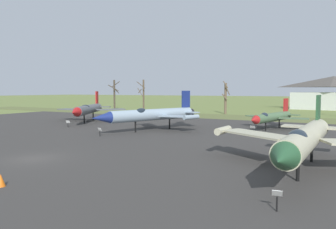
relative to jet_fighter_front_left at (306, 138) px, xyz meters
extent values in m
plane|color=olive|center=(-19.69, -6.14, -2.33)|extent=(600.00, 600.00, 0.00)
cube|color=#383533|center=(-19.69, 9.23, -2.31)|extent=(94.91, 51.23, 0.05)
cube|color=#5D6636|center=(-19.69, 40.85, -2.30)|extent=(154.91, 12.00, 0.06)
cylinder|color=#B7B293|center=(0.01, 0.20, -0.03)|extent=(2.39, 13.97, 1.60)
cone|color=#234C2D|center=(-0.43, -7.57, -0.03)|extent=(1.57, 1.75, 1.48)
cylinder|color=black|center=(0.43, 7.46, -0.03)|extent=(1.17, 0.95, 1.12)
ellipsoid|color=#19232D|center=(-0.19, -3.34, 0.41)|extent=(1.15, 2.16, 1.08)
cube|color=#B7B293|center=(-3.74, 1.55, -0.15)|extent=(6.28, 4.94, 0.15)
cylinder|color=#B7B293|center=(-6.71, 2.52, -0.15)|extent=(0.74, 2.60, 0.60)
cube|color=#234C2D|center=(0.37, 6.53, 1.81)|extent=(0.29, 1.77, 2.08)
cube|color=#B7B293|center=(-1.21, 6.49, 0.09)|extent=(2.60, 1.64, 0.15)
cylinder|color=black|center=(-0.16, -2.85, -1.58)|extent=(0.21, 0.21, 1.50)
cylinder|color=black|center=(0.19, 3.26, -1.58)|extent=(0.21, 0.21, 1.50)
cylinder|color=black|center=(-0.44, -8.56, -1.96)|extent=(0.08, 0.08, 0.74)
cube|color=white|center=(-0.44, -8.56, -1.43)|extent=(0.49, 0.35, 0.33)
cylinder|color=#8EA3B2|center=(-20.55, 14.00, -0.09)|extent=(6.31, 13.23, 1.57)
cone|color=navy|center=(-23.43, 6.50, -0.09)|extent=(2.24, 2.85, 1.44)
cylinder|color=black|center=(-18.01, 20.63, -0.09)|extent=(1.33, 1.20, 1.10)
ellipsoid|color=#19232D|center=(-21.29, 12.08, 0.34)|extent=(1.16, 2.18, 1.09)
cube|color=#8EA3B2|center=(-22.80, 16.59, -0.21)|extent=(4.66, 4.67, 0.15)
cube|color=#8EA3B2|center=(-17.15, 14.43, -0.21)|extent=(4.59, 2.37, 0.15)
cylinder|color=#8EA3B2|center=(-24.71, 17.87, -0.21)|extent=(1.44, 2.55, 0.58)
cylinder|color=#8EA3B2|center=(-14.88, 14.10, -0.21)|extent=(1.44, 2.55, 0.58)
cube|color=navy|center=(-18.32, 19.82, 1.95)|extent=(0.74, 1.54, 2.51)
cube|color=#8EA3B2|center=(-19.63, 20.13, 0.03)|extent=(2.42, 2.09, 0.15)
cube|color=#8EA3B2|center=(-17.15, 19.18, 0.03)|extent=(2.42, 2.09, 0.15)
cylinder|color=black|center=(-21.62, 11.22, -1.60)|extent=(0.21, 0.21, 1.46)
cylinder|color=black|center=(-19.49, 16.79, -1.60)|extent=(0.21, 0.21, 1.46)
cylinder|color=black|center=(-23.34, 6.13, -1.96)|extent=(0.08, 0.08, 0.74)
cube|color=white|center=(-23.34, 6.13, -1.44)|extent=(0.51, 0.28, 0.35)
cylinder|color=#4C6B47|center=(-6.28, 23.34, -0.56)|extent=(3.57, 10.76, 1.24)
cone|color=#B21E1E|center=(-7.61, 17.43, -0.56)|extent=(1.41, 1.59, 1.14)
cylinder|color=black|center=(-5.05, 28.83, -0.56)|extent=(1.00, 0.86, 0.87)
ellipsoid|color=#19232D|center=(-6.91, 20.53, -0.21)|extent=(1.00, 1.87, 0.94)
cube|color=#4C6B47|center=(-8.60, 24.85, -0.65)|extent=(4.27, 3.52, 0.12)
cube|color=#4C6B47|center=(-3.54, 23.72, -0.65)|extent=(4.09, 2.12, 0.12)
cube|color=#B21E1E|center=(-5.23, 28.03, 1.04)|extent=(0.50, 1.62, 1.95)
cube|color=#4C6B47|center=(-6.37, 28.28, -0.46)|extent=(2.05, 1.53, 0.12)
cube|color=#4C6B47|center=(-4.09, 27.76, -0.46)|extent=(2.05, 1.53, 0.12)
cylinder|color=black|center=(-6.80, 21.03, -1.75)|extent=(0.17, 0.17, 1.16)
cylinder|color=black|center=(-5.77, 25.65, -1.75)|extent=(0.17, 0.17, 1.16)
cylinder|color=black|center=(-7.74, 17.42, -1.97)|extent=(0.08, 0.08, 0.73)
cube|color=white|center=(-7.74, 17.42, -1.45)|extent=(0.65, 0.31, 0.34)
cylinder|color=#565B60|center=(-36.96, 19.21, -0.09)|extent=(7.65, 12.78, 1.57)
cone|color=red|center=(-33.25, 12.07, -0.09)|extent=(2.43, 2.89, 1.44)
cylinder|color=black|center=(-40.24, 25.51, -0.09)|extent=(1.37, 1.27, 1.10)
ellipsoid|color=#19232D|center=(-35.96, 17.28, 0.34)|extent=(1.00, 1.89, 0.94)
cube|color=#565B60|center=(-40.83, 19.27, -0.20)|extent=(5.40, 2.81, 0.15)
cube|color=#565B60|center=(-34.79, 22.41, -0.20)|extent=(5.21, 5.61, 0.15)
cube|color=red|center=(-39.83, 24.73, 1.88)|extent=(0.91, 1.53, 2.37)
cube|color=#565B60|center=(-41.04, 23.92, 0.03)|extent=(2.70, 2.35, 0.15)
cube|color=#565B60|center=(-38.47, 25.25, 0.03)|extent=(2.70, 2.35, 0.15)
cylinder|color=black|center=(-35.58, 16.55, -1.60)|extent=(0.21, 0.21, 1.46)
cylinder|color=black|center=(-38.34, 21.86, -1.60)|extent=(0.21, 0.21, 1.46)
cylinder|color=black|center=(-33.60, 10.98, -1.96)|extent=(0.08, 0.08, 0.74)
cube|color=white|center=(-33.60, 10.98, -1.43)|extent=(0.63, 0.33, 0.37)
cylinder|color=#42382D|center=(-54.43, 48.95, 1.93)|extent=(0.51, 0.51, 8.54)
cylinder|color=#42382D|center=(-53.51, 48.84, 3.10)|extent=(0.41, 1.96, 1.45)
cylinder|color=#42382D|center=(-54.78, 50.07, 5.03)|extent=(2.40, 0.92, 1.68)
cylinder|color=#42382D|center=(-53.80, 47.68, 3.95)|extent=(2.74, 1.50, 1.84)
cylinder|color=brown|center=(-42.70, 46.06, 1.85)|extent=(0.43, 0.43, 8.36)
cylinder|color=brown|center=(-43.11, 45.07, 2.81)|extent=(2.15, 1.02, 2.19)
cylinder|color=brown|center=(-43.66, 45.87, 3.10)|extent=(0.59, 2.04, 1.14)
cylinder|color=brown|center=(-42.72, 44.84, 4.65)|extent=(2.54, 0.21, 1.79)
cylinder|color=brown|center=(-21.73, 49.19, 1.33)|extent=(0.59, 0.59, 7.33)
cylinder|color=brown|center=(-21.77, 48.64, 1.72)|extent=(1.33, 0.36, 1.51)
cylinder|color=brown|center=(-21.59, 48.70, 4.61)|extent=(1.23, 0.55, 1.73)
cylinder|color=brown|center=(-21.18, 48.81, 3.34)|extent=(1.04, 1.37, 2.36)
cube|color=beige|center=(0.49, 80.31, 0.17)|extent=(22.70, 12.40, 5.01)
pyramid|color=#4C4742|center=(0.49, 80.31, 5.81)|extent=(23.84, 13.02, 3.13)
cone|color=orange|center=(-15.07, -12.16, -1.95)|extent=(0.54, 0.54, 0.77)
camera|label=1|loc=(1.87, -23.32, 3.24)|focal=33.90mm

